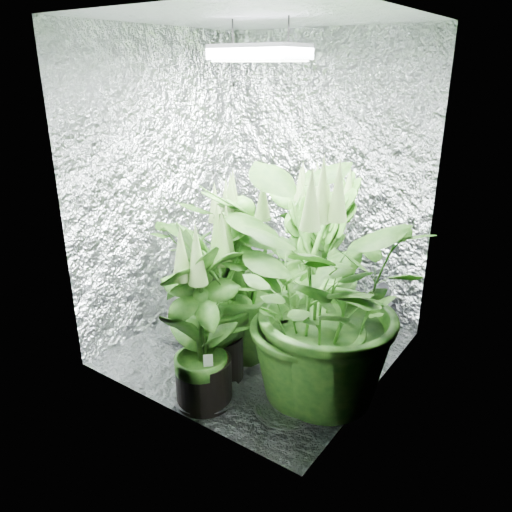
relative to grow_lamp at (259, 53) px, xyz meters
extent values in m
plane|color=silver|center=(0.00, 0.00, -1.83)|extent=(1.60, 1.60, 0.00)
cube|color=silver|center=(0.00, 0.80, -0.83)|extent=(1.60, 0.02, 2.00)
cube|color=silver|center=(0.00, -0.80, -0.83)|extent=(1.60, 0.02, 2.00)
cube|color=silver|center=(-0.80, 0.00, -0.83)|extent=(0.02, 1.60, 2.00)
cube|color=silver|center=(0.80, 0.00, -0.83)|extent=(0.02, 1.60, 2.00)
cube|color=silver|center=(0.00, 0.00, 0.17)|extent=(1.60, 1.60, 0.01)
cube|color=gray|center=(0.00, 0.00, 0.00)|extent=(0.50, 0.30, 0.08)
cube|color=white|center=(0.00, 0.00, -0.04)|extent=(0.46, 0.26, 0.01)
cylinder|color=black|center=(-0.18, 0.00, 0.11)|extent=(0.01, 0.01, 0.13)
cylinder|color=black|center=(0.18, 0.00, 0.11)|extent=(0.01, 0.01, 0.13)
cylinder|color=black|center=(-0.37, 0.09, -1.69)|extent=(0.30, 0.30, 0.27)
cylinder|color=#4B2F1A|center=(-0.37, 0.09, -1.57)|extent=(0.27, 0.27, 0.03)
imported|color=#184313|center=(-0.37, 0.09, -1.31)|extent=(0.92, 0.92, 0.96)
cone|color=#5B823F|center=(-0.37, 0.09, -0.90)|extent=(0.10, 0.10, 0.27)
cylinder|color=black|center=(0.05, 0.55, -1.69)|extent=(0.31, 0.31, 0.28)
cylinder|color=#4B2F1A|center=(0.05, 0.55, -1.56)|extent=(0.29, 0.29, 0.03)
imported|color=#184313|center=(0.05, 0.55, -1.27)|extent=(0.77, 0.77, 1.04)
cone|color=#5B823F|center=(0.05, 0.55, -0.82)|extent=(0.10, 0.10, 0.28)
cylinder|color=black|center=(0.24, 0.36, -1.70)|extent=(0.29, 0.29, 0.26)
cylinder|color=#4B2F1A|center=(0.24, 0.36, -1.58)|extent=(0.26, 0.26, 0.03)
imported|color=#184313|center=(0.24, 0.36, -1.24)|extent=(0.67, 0.67, 1.10)
cone|color=#5B823F|center=(0.24, 0.36, -0.76)|extent=(0.09, 0.09, 0.26)
cylinder|color=black|center=(-0.05, -0.12, -1.69)|extent=(0.30, 0.30, 0.27)
cylinder|color=#4B2F1A|center=(-0.05, -0.12, -1.57)|extent=(0.28, 0.28, 0.03)
imported|color=#184313|center=(-0.05, -0.12, -1.25)|extent=(0.82, 0.82, 1.08)
cone|color=#5B823F|center=(-0.05, -0.12, -0.78)|extent=(0.10, 0.10, 0.27)
cylinder|color=black|center=(0.58, -0.31, -1.68)|extent=(0.32, 0.32, 0.28)
cylinder|color=#4B2F1A|center=(0.58, -0.31, -1.56)|extent=(0.29, 0.29, 0.03)
imported|color=#184313|center=(0.58, -0.31, -1.17)|extent=(1.44, 1.44, 1.23)
cone|color=#5B823F|center=(0.58, -0.31, -0.63)|extent=(0.10, 0.10, 0.28)
cylinder|color=black|center=(0.08, -0.64, -1.69)|extent=(0.31, 0.31, 0.28)
cylinder|color=#4B2F1A|center=(0.08, -0.64, -1.57)|extent=(0.28, 0.28, 0.03)
imported|color=#184313|center=(0.08, -0.64, -1.32)|extent=(0.60, 0.60, 0.94)
cone|color=#5B823F|center=(0.08, -0.64, -0.92)|extent=(0.10, 0.10, 0.28)
cylinder|color=black|center=(-0.03, -0.40, -1.69)|extent=(0.31, 0.31, 0.28)
cylinder|color=#4B2F1A|center=(-0.03, -0.40, -1.56)|extent=(0.29, 0.29, 0.03)
imported|color=#184313|center=(-0.03, -0.40, -1.31)|extent=(0.73, 0.73, 0.96)
cone|color=#5B823F|center=(-0.03, -0.40, -0.90)|extent=(0.10, 0.10, 0.28)
cylinder|color=black|center=(0.62, 0.62, -1.78)|extent=(0.15, 0.15, 0.09)
cylinder|color=black|center=(0.62, 0.62, -1.61)|extent=(0.12, 0.12, 0.11)
cylinder|color=#4C4C51|center=(0.55, 0.63, -1.61)|extent=(0.07, 0.32, 0.32)
torus|color=#4C4C51|center=(0.55, 0.63, -1.61)|extent=(0.07, 0.34, 0.34)
cube|color=white|center=(0.14, -0.67, -1.53)|extent=(0.05, 0.05, 0.08)
camera|label=1|loc=(1.65, -2.37, -0.06)|focal=35.00mm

